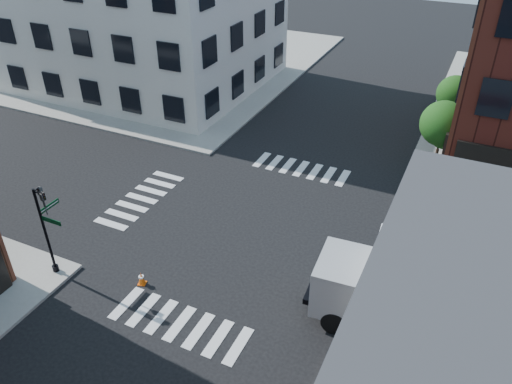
% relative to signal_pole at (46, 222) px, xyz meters
% --- Properties ---
extents(ground, '(120.00, 120.00, 0.00)m').
position_rel_signal_pole_xyz_m(ground, '(6.72, 6.68, -2.86)').
color(ground, black).
rests_on(ground, ground).
extents(sidewalk_nw, '(30.00, 30.00, 0.15)m').
position_rel_signal_pole_xyz_m(sidewalk_nw, '(-14.28, 27.68, -2.78)').
color(sidewalk_nw, gray).
rests_on(sidewalk_nw, ground).
extents(building_nw, '(22.00, 16.00, 11.00)m').
position_rel_signal_pole_xyz_m(building_nw, '(-12.28, 22.68, 2.64)').
color(building_nw, silver).
rests_on(building_nw, ground).
extents(tree_near, '(2.69, 2.69, 4.49)m').
position_rel_signal_pole_xyz_m(tree_near, '(14.28, 16.65, 0.30)').
color(tree_near, black).
rests_on(tree_near, ground).
extents(tree_far, '(2.43, 2.43, 4.07)m').
position_rel_signal_pole_xyz_m(tree_far, '(14.28, 22.65, 0.02)').
color(tree_far, black).
rests_on(tree_far, ground).
extents(signal_pole, '(1.29, 1.24, 4.60)m').
position_rel_signal_pole_xyz_m(signal_pole, '(0.00, 0.00, 0.00)').
color(signal_pole, black).
rests_on(signal_pole, ground).
extents(box_truck, '(8.90, 3.21, 3.96)m').
position_rel_signal_pole_xyz_m(box_truck, '(15.86, 3.35, -0.80)').
color(box_truck, silver).
rests_on(box_truck, ground).
extents(traffic_cone, '(0.42, 0.42, 0.64)m').
position_rel_signal_pole_xyz_m(traffic_cone, '(3.92, 0.98, -2.55)').
color(traffic_cone, '#E4560A').
rests_on(traffic_cone, ground).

